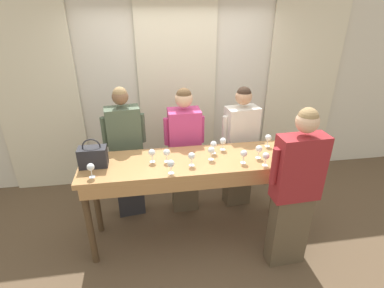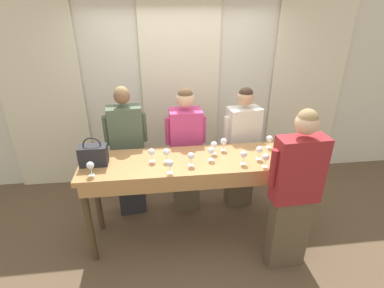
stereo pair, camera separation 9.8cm
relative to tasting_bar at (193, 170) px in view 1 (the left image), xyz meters
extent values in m
plane|color=brown|center=(0.00, 0.02, -0.91)|extent=(18.00, 18.00, 0.00)
cube|color=silver|center=(0.00, 1.47, 0.49)|extent=(12.00, 0.06, 2.80)
cube|color=#EFE5C6|center=(-1.89, 1.41, 0.43)|extent=(1.09, 0.03, 2.69)
cube|color=#EFE5C6|center=(0.00, 1.41, 0.43)|extent=(1.09, 0.03, 2.69)
cube|color=#EFE5C6|center=(1.89, 1.41, 0.43)|extent=(1.09, 0.03, 2.69)
cube|color=#B27F4C|center=(0.00, 0.02, 0.09)|extent=(2.36, 0.64, 0.06)
cube|color=#B27F4C|center=(0.00, -0.28, 0.01)|extent=(2.26, 0.03, 0.12)
cylinder|color=#4C3823|center=(-1.10, -0.22, -0.42)|extent=(0.07, 0.07, 0.98)
cylinder|color=#4C3823|center=(1.10, -0.22, -0.42)|extent=(0.07, 0.07, 0.98)
cylinder|color=#4C3823|center=(-1.10, 0.27, -0.42)|extent=(0.07, 0.07, 0.98)
cylinder|color=#4C3823|center=(1.10, 0.27, -0.42)|extent=(0.07, 0.07, 0.98)
cylinder|color=black|center=(0.98, -0.18, 0.22)|extent=(0.07, 0.07, 0.20)
cone|color=black|center=(0.98, -0.18, 0.35)|extent=(0.07, 0.07, 0.04)
cylinder|color=black|center=(0.98, -0.18, 0.40)|extent=(0.03, 0.03, 0.07)
cylinder|color=beige|center=(0.98, -0.18, 0.21)|extent=(0.08, 0.08, 0.08)
cube|color=#232328|center=(-1.02, 0.04, 0.23)|extent=(0.28, 0.15, 0.21)
torus|color=#232328|center=(-1.02, 0.04, 0.34)|extent=(0.18, 0.01, 0.18)
cylinder|color=white|center=(0.50, -0.13, 0.12)|extent=(0.06, 0.06, 0.00)
cylinder|color=white|center=(0.50, -0.13, 0.16)|extent=(0.01, 0.01, 0.08)
sphere|color=white|center=(0.50, -0.13, 0.23)|extent=(0.07, 0.07, 0.07)
cylinder|color=white|center=(-0.28, 0.01, 0.12)|extent=(0.06, 0.06, 0.00)
cylinder|color=white|center=(-0.28, 0.01, 0.16)|extent=(0.01, 0.01, 0.08)
sphere|color=white|center=(-0.28, 0.01, 0.23)|extent=(0.07, 0.07, 0.07)
sphere|color=maroon|center=(-0.28, 0.01, 0.22)|extent=(0.05, 0.05, 0.05)
cylinder|color=white|center=(0.69, -0.06, 0.12)|extent=(0.06, 0.06, 0.00)
cylinder|color=white|center=(0.69, -0.06, 0.16)|extent=(0.01, 0.01, 0.08)
sphere|color=white|center=(0.69, -0.06, 0.23)|extent=(0.07, 0.07, 0.07)
cylinder|color=white|center=(0.90, 0.20, 0.12)|extent=(0.06, 0.06, 0.00)
cylinder|color=white|center=(0.90, 0.20, 0.16)|extent=(0.01, 0.01, 0.08)
sphere|color=white|center=(0.90, 0.20, 0.23)|extent=(0.07, 0.07, 0.07)
cylinder|color=white|center=(-1.01, -0.18, 0.12)|extent=(0.06, 0.06, 0.00)
cylinder|color=white|center=(-1.01, -0.18, 0.16)|extent=(0.01, 0.01, 0.08)
sphere|color=white|center=(-1.01, -0.18, 0.23)|extent=(0.07, 0.07, 0.07)
cylinder|color=white|center=(-0.03, -0.10, 0.12)|extent=(0.06, 0.06, 0.00)
cylinder|color=white|center=(-0.03, -0.10, 0.16)|extent=(0.01, 0.01, 0.08)
sphere|color=white|center=(-0.03, -0.10, 0.23)|extent=(0.07, 0.07, 0.07)
sphere|color=maroon|center=(-0.03, -0.10, 0.22)|extent=(0.05, 0.05, 0.05)
cylinder|color=white|center=(0.24, 0.13, 0.12)|extent=(0.06, 0.06, 0.00)
cylinder|color=white|center=(0.24, 0.13, 0.16)|extent=(0.01, 0.01, 0.08)
sphere|color=white|center=(0.24, 0.13, 0.23)|extent=(0.07, 0.07, 0.07)
sphere|color=maroon|center=(0.24, 0.13, 0.22)|extent=(0.05, 0.05, 0.05)
cylinder|color=white|center=(0.37, 0.19, 0.12)|extent=(0.06, 0.06, 0.00)
cylinder|color=white|center=(0.37, 0.19, 0.16)|extent=(0.01, 0.01, 0.08)
sphere|color=white|center=(0.37, 0.19, 0.23)|extent=(0.07, 0.07, 0.07)
cylinder|color=white|center=(-0.26, -0.22, 0.12)|extent=(0.06, 0.06, 0.00)
cylinder|color=white|center=(-0.26, -0.22, 0.16)|extent=(0.01, 0.01, 0.08)
sphere|color=white|center=(-0.26, -0.22, 0.23)|extent=(0.07, 0.07, 0.07)
cylinder|color=white|center=(-0.43, 0.03, 0.12)|extent=(0.06, 0.06, 0.00)
cylinder|color=white|center=(-0.43, 0.03, 0.16)|extent=(0.01, 0.01, 0.08)
sphere|color=white|center=(-0.43, 0.03, 0.23)|extent=(0.07, 0.07, 0.07)
sphere|color=maroon|center=(-0.43, 0.03, 0.22)|extent=(0.05, 0.05, 0.05)
cylinder|color=white|center=(0.19, -0.01, 0.12)|extent=(0.06, 0.06, 0.00)
cylinder|color=white|center=(0.19, -0.01, 0.16)|extent=(0.01, 0.01, 0.08)
sphere|color=white|center=(0.19, -0.01, 0.23)|extent=(0.07, 0.07, 0.07)
cylinder|color=white|center=(0.71, -0.22, 0.12)|extent=(0.06, 0.06, 0.00)
cylinder|color=white|center=(0.71, -0.22, 0.16)|extent=(0.01, 0.01, 0.08)
sphere|color=white|center=(0.71, -0.22, 0.23)|extent=(0.07, 0.07, 0.07)
cube|color=#28282D|center=(-0.73, 0.57, -0.50)|extent=(0.35, 0.23, 0.82)
cube|color=#4C5B47|center=(-0.73, 0.57, 0.23)|extent=(0.42, 0.27, 0.65)
sphere|color=brown|center=(-0.73, 0.57, 0.68)|extent=(0.18, 0.18, 0.18)
sphere|color=#93754C|center=(-0.73, 0.57, 0.71)|extent=(0.16, 0.16, 0.16)
cylinder|color=#4C5B47|center=(-0.52, 0.60, 0.28)|extent=(0.08, 0.08, 0.36)
cylinder|color=#4C5B47|center=(-0.95, 0.55, 0.28)|extent=(0.08, 0.08, 0.36)
cube|color=brown|center=(-0.02, 0.57, -0.52)|extent=(0.33, 0.23, 0.78)
cube|color=#C63D7A|center=(-0.02, 0.57, 0.18)|extent=(0.39, 0.27, 0.62)
sphere|color=#DBAD89|center=(-0.02, 0.57, 0.62)|extent=(0.21, 0.21, 0.21)
sphere|color=brown|center=(-0.02, 0.57, 0.66)|extent=(0.18, 0.18, 0.18)
cylinder|color=#C63D7A|center=(0.19, 0.58, 0.22)|extent=(0.07, 0.07, 0.34)
cylinder|color=#C63D7A|center=(-0.23, 0.57, 0.22)|extent=(0.07, 0.07, 0.34)
cube|color=brown|center=(0.70, 0.57, -0.52)|extent=(0.36, 0.24, 0.77)
cube|color=silver|center=(0.70, 0.57, 0.17)|extent=(0.42, 0.28, 0.61)
sphere|color=tan|center=(0.70, 0.57, 0.61)|extent=(0.20, 0.20, 0.20)
sphere|color=#332319|center=(0.70, 0.57, 0.65)|extent=(0.18, 0.18, 0.18)
cylinder|color=silver|center=(0.92, 0.60, 0.22)|extent=(0.08, 0.08, 0.34)
cylinder|color=silver|center=(0.48, 0.55, 0.22)|extent=(0.08, 0.08, 0.34)
cube|color=brown|center=(0.91, -0.51, -0.50)|extent=(0.40, 0.19, 0.82)
cube|color=maroon|center=(0.91, -0.51, 0.24)|extent=(0.47, 0.22, 0.65)
sphere|color=#DBAD89|center=(0.91, -0.51, 0.71)|extent=(0.20, 0.20, 0.20)
sphere|color=#93754C|center=(0.91, -0.51, 0.74)|extent=(0.18, 0.18, 0.18)
cylinder|color=maroon|center=(0.66, -0.52, 0.29)|extent=(0.07, 0.07, 0.36)
cylinder|color=maroon|center=(1.16, -0.50, 0.29)|extent=(0.07, 0.07, 0.36)
camera|label=1|loc=(-0.44, -2.73, 1.65)|focal=28.00mm
camera|label=2|loc=(-0.35, -2.74, 1.65)|focal=28.00mm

